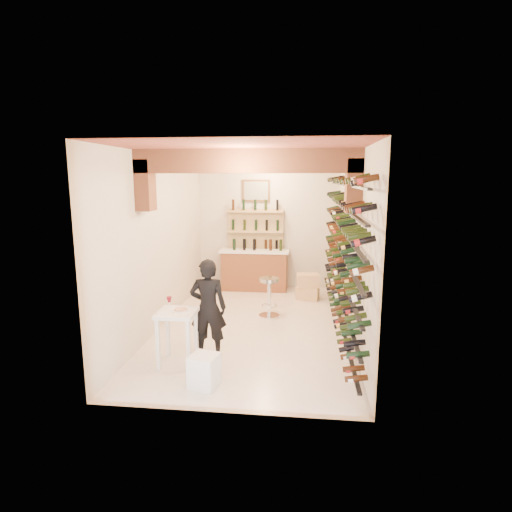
{
  "coord_description": "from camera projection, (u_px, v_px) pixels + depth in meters",
  "views": [
    {
      "loc": [
        0.88,
        -7.54,
        2.78
      ],
      "look_at": [
        0.0,
        0.3,
        1.3
      ],
      "focal_mm": 29.52,
      "sensor_mm": 36.0,
      "label": 1
    }
  ],
  "objects": [
    {
      "name": "white_stool",
      "position": [
        204.0,
        371.0,
        5.65
      ],
      "size": [
        0.43,
        0.43,
        0.44
      ],
      "primitive_type": "cube",
      "rotation": [
        0.0,
        0.0,
        -0.24
      ],
      "color": "white",
      "rests_on": "ground"
    },
    {
      "name": "back_shelving",
      "position": [
        256.0,
        242.0,
        10.61
      ],
      "size": [
        1.4,
        0.31,
        2.73
      ],
      "color": "tan",
      "rests_on": "ground"
    },
    {
      "name": "room_shell",
      "position": [
        252.0,
        208.0,
        7.3
      ],
      "size": [
        3.52,
        6.02,
        3.21
      ],
      "color": "beige",
      "rests_on": "ground"
    },
    {
      "name": "tasting_table",
      "position": [
        177.0,
        321.0,
        6.27
      ],
      "size": [
        0.57,
        0.57,
        0.99
      ],
      "rotation": [
        0.0,
        0.0,
        0.0
      ],
      "color": "white",
      "rests_on": "ground"
    },
    {
      "name": "crate_lower",
      "position": [
        308.0,
        293.0,
        9.73
      ],
      "size": [
        0.56,
        0.44,
        0.3
      ],
      "primitive_type": "cube",
      "rotation": [
        0.0,
        0.0,
        -0.19
      ],
      "color": "tan",
      "rests_on": "ground"
    },
    {
      "name": "crate_upper",
      "position": [
        308.0,
        280.0,
        9.67
      ],
      "size": [
        0.53,
        0.39,
        0.29
      ],
      "primitive_type": "cube",
      "rotation": [
        0.0,
        0.0,
        0.09
      ],
      "color": "tan",
      "rests_on": "crate_lower"
    },
    {
      "name": "ground",
      "position": [
        254.0,
        326.0,
        7.97
      ],
      "size": [
        6.0,
        6.0,
        0.0
      ],
      "primitive_type": "plane",
      "color": "beige",
      "rests_on": "ground"
    },
    {
      "name": "back_counter",
      "position": [
        255.0,
        269.0,
        10.49
      ],
      "size": [
        1.7,
        0.62,
        1.29
      ],
      "color": "brown",
      "rests_on": "ground"
    },
    {
      "name": "wine_rack",
      "position": [
        339.0,
        247.0,
        7.52
      ],
      "size": [
        0.32,
        5.7,
        2.56
      ],
      "color": "black",
      "rests_on": "ground"
    },
    {
      "name": "chrome_barstool",
      "position": [
        269.0,
        294.0,
        8.45
      ],
      "size": [
        0.41,
        0.41,
        0.8
      ],
      "rotation": [
        0.0,
        0.0,
        0.43
      ],
      "color": "silver",
      "rests_on": "ground"
    },
    {
      "name": "person",
      "position": [
        208.0,
        308.0,
        6.53
      ],
      "size": [
        0.6,
        0.41,
        1.56
      ],
      "primitive_type": "imported",
      "rotation": [
        0.0,
        0.0,
        3.21
      ],
      "color": "black",
      "rests_on": "ground"
    }
  ]
}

